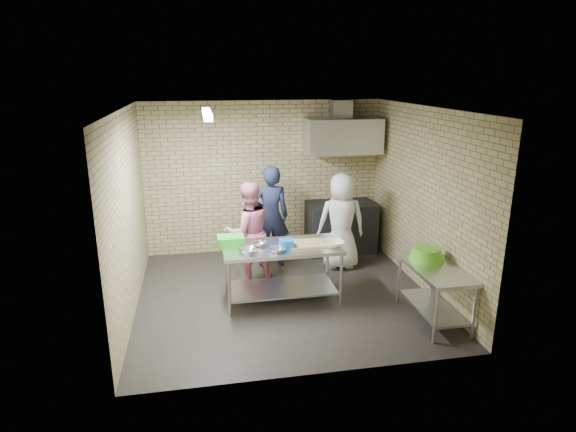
% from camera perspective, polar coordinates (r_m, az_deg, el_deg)
% --- Properties ---
extents(floor, '(4.20, 4.20, 0.00)m').
position_cam_1_polar(floor, '(7.26, -0.49, -9.23)').
color(floor, black).
rests_on(floor, ground).
extents(ceiling, '(4.20, 4.20, 0.00)m').
position_cam_1_polar(ceiling, '(6.55, -0.55, 12.56)').
color(ceiling, black).
rests_on(ceiling, ground).
extents(back_wall, '(4.20, 0.06, 2.70)m').
position_cam_1_polar(back_wall, '(8.70, -2.86, 4.55)').
color(back_wall, tan).
rests_on(back_wall, ground).
extents(front_wall, '(4.20, 0.06, 2.70)m').
position_cam_1_polar(front_wall, '(4.92, 3.63, -5.00)').
color(front_wall, tan).
rests_on(front_wall, ground).
extents(left_wall, '(0.06, 4.00, 2.70)m').
position_cam_1_polar(left_wall, '(6.75, -18.35, 0.17)').
color(left_wall, tan).
rests_on(left_wall, ground).
extents(right_wall, '(0.06, 4.00, 2.70)m').
position_cam_1_polar(right_wall, '(7.43, 15.64, 1.86)').
color(right_wall, tan).
rests_on(right_wall, ground).
extents(prep_table, '(1.64, 0.82, 0.82)m').
position_cam_1_polar(prep_table, '(6.95, -0.75, -6.71)').
color(prep_table, silver).
rests_on(prep_table, floor).
extents(side_counter, '(0.60, 1.20, 0.75)m').
position_cam_1_polar(side_counter, '(6.70, 16.78, -8.73)').
color(side_counter, silver).
rests_on(side_counter, floor).
extents(stove, '(1.20, 0.70, 0.90)m').
position_cam_1_polar(stove, '(8.88, 6.20, -1.29)').
color(stove, black).
rests_on(stove, floor).
extents(range_hood, '(1.30, 0.60, 0.60)m').
position_cam_1_polar(range_hood, '(8.58, 6.44, 9.37)').
color(range_hood, silver).
rests_on(range_hood, back_wall).
extents(hood_duct, '(0.35, 0.30, 0.30)m').
position_cam_1_polar(hood_duct, '(8.68, 6.25, 12.45)').
color(hood_duct, '#A5A8AD').
rests_on(hood_duct, back_wall).
extents(wall_shelf, '(0.80, 0.20, 0.04)m').
position_cam_1_polar(wall_shelf, '(8.87, 7.92, 8.38)').
color(wall_shelf, '#3F2B19').
rests_on(wall_shelf, back_wall).
extents(fluorescent_fixture, '(0.10, 1.25, 0.08)m').
position_cam_1_polar(fluorescent_fixture, '(6.46, -9.50, 11.75)').
color(fluorescent_fixture, white).
rests_on(fluorescent_fixture, ceiling).
extents(green_crate, '(0.37, 0.27, 0.15)m').
position_cam_1_polar(green_crate, '(6.81, -6.76, -2.95)').
color(green_crate, green).
rests_on(green_crate, prep_table).
extents(blue_tub, '(0.18, 0.18, 0.12)m').
position_cam_1_polar(blue_tub, '(6.70, -0.20, -3.31)').
color(blue_tub, blue).
rests_on(blue_tub, prep_table).
extents(cutting_board, '(0.50, 0.38, 0.03)m').
position_cam_1_polar(cutting_board, '(6.84, 2.15, -3.28)').
color(cutting_board, tan).
rests_on(cutting_board, prep_table).
extents(mixing_bowl_a, '(0.28, 0.28, 0.06)m').
position_cam_1_polar(mixing_bowl_a, '(6.54, -4.79, -4.12)').
color(mixing_bowl_a, silver).
rests_on(mixing_bowl_a, prep_table).
extents(mixing_bowl_b, '(0.21, 0.21, 0.06)m').
position_cam_1_polar(mixing_bowl_b, '(6.79, -3.34, -3.29)').
color(mixing_bowl_b, '#B1B3B8').
rests_on(mixing_bowl_b, prep_table).
extents(mixing_bowl_c, '(0.26, 0.26, 0.06)m').
position_cam_1_polar(mixing_bowl_c, '(6.57, -1.30, -3.98)').
color(mixing_bowl_c, silver).
rests_on(mixing_bowl_c, prep_table).
extents(ceramic_bowl, '(0.34, 0.34, 0.08)m').
position_cam_1_polar(ceramic_bowl, '(6.80, 5.28, -3.25)').
color(ceramic_bowl, beige).
rests_on(ceramic_bowl, prep_table).
extents(green_basin, '(0.46, 0.46, 0.17)m').
position_cam_1_polar(green_basin, '(6.72, 15.99, -4.32)').
color(green_basin, '#59C626').
rests_on(green_basin, side_counter).
extents(bottle_red, '(0.07, 0.07, 0.18)m').
position_cam_1_polar(bottle_red, '(8.78, 6.38, 9.08)').
color(bottle_red, '#B22619').
rests_on(bottle_red, wall_shelf).
extents(man_navy, '(0.63, 0.41, 1.72)m').
position_cam_1_polar(man_navy, '(8.04, -2.08, -0.06)').
color(man_navy, black).
rests_on(man_navy, floor).
extents(woman_pink, '(0.88, 0.75, 1.58)m').
position_cam_1_polar(woman_pink, '(7.48, -4.70, -1.92)').
color(woman_pink, '#D16E8C').
rests_on(woman_pink, floor).
extents(woman_white, '(0.82, 0.56, 1.61)m').
position_cam_1_polar(woman_white, '(8.01, 6.28, -0.62)').
color(woman_white, white).
rests_on(woman_white, floor).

